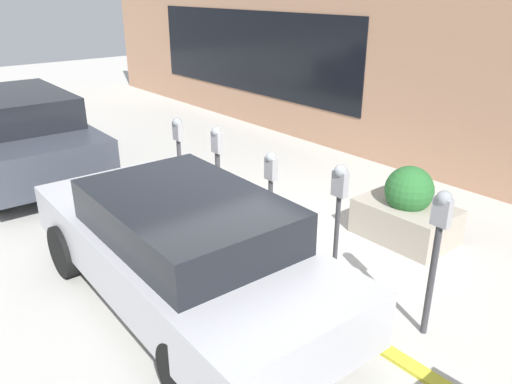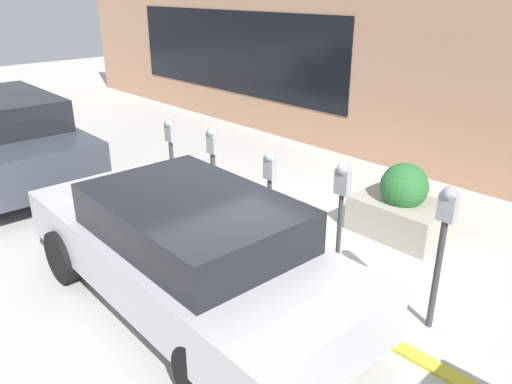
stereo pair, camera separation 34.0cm
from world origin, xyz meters
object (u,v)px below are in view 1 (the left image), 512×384
(parking_meter_farthest, at_px, (178,144))
(parked_car_middle, at_px, (181,245))
(parking_meter_fourth, at_px, (217,159))
(parked_car_rear, at_px, (15,132))
(parking_meter_second, at_px, (339,198))
(parking_meter_middle, at_px, (271,183))
(planter_box, at_px, (407,211))
(parking_meter_nearest, at_px, (438,239))

(parking_meter_farthest, bearing_deg, parked_car_middle, 148.80)
(parking_meter_fourth, xyz_separation_m, parking_meter_farthest, (1.06, 0.01, -0.01))
(parking_meter_farthest, distance_m, parked_car_middle, 2.94)
(parking_meter_farthest, distance_m, parked_car_rear, 3.41)
(parking_meter_second, bearing_deg, parked_car_rear, 14.93)
(parked_car_middle, bearing_deg, parking_meter_farthest, -29.67)
(parking_meter_middle, height_order, parked_car_middle, parking_meter_middle)
(parking_meter_fourth, distance_m, planter_box, 2.75)
(parking_meter_nearest, relative_size, planter_box, 1.22)
(parking_meter_middle, height_order, parking_meter_fourth, parking_meter_fourth)
(parking_meter_nearest, relative_size, parking_meter_fourth, 1.07)
(parked_car_rear, bearing_deg, parked_car_middle, -177.11)
(parking_meter_second, relative_size, parked_car_rear, 0.31)
(parking_meter_middle, bearing_deg, parked_car_middle, 101.06)
(parking_meter_fourth, bearing_deg, parking_meter_nearest, -178.81)
(parking_meter_middle, distance_m, parking_meter_farthest, 2.20)
(parking_meter_second, xyz_separation_m, parked_car_middle, (0.84, 1.54, -0.40))
(parking_meter_second, distance_m, parking_meter_fourth, 2.30)
(parking_meter_second, height_order, parked_car_rear, parked_car_rear)
(parking_meter_fourth, height_order, planter_box, parking_meter_fourth)
(parking_meter_middle, xyz_separation_m, parking_meter_farthest, (2.20, 0.02, 0.01))
(planter_box, bearing_deg, parking_meter_farthest, 27.92)
(planter_box, bearing_deg, parked_car_rear, 28.56)
(parking_meter_nearest, bearing_deg, parked_car_middle, 38.21)
(parking_meter_nearest, distance_m, parking_meter_second, 1.19)
(parking_meter_nearest, bearing_deg, parking_meter_fourth, 1.19)
(planter_box, relative_size, parked_car_middle, 0.29)
(parking_meter_farthest, xyz_separation_m, parked_car_middle, (-2.51, 1.52, -0.25))
(parking_meter_fourth, bearing_deg, parking_meter_middle, -179.21)
(parking_meter_nearest, distance_m, planter_box, 2.21)
(parking_meter_middle, distance_m, parking_meter_fourth, 1.15)
(parking_meter_nearest, relative_size, parked_car_middle, 0.35)
(parking_meter_second, bearing_deg, parking_meter_nearest, -177.22)
(parking_meter_farthest, height_order, planter_box, parking_meter_farthest)
(parking_meter_second, relative_size, planter_box, 1.18)
(parking_meter_nearest, xyz_separation_m, parking_meter_fourth, (3.48, 0.07, -0.10))
(parking_meter_fourth, height_order, parking_meter_farthest, parking_meter_fourth)
(parking_meter_second, distance_m, parking_meter_farthest, 3.35)
(parking_meter_fourth, relative_size, parked_car_rear, 0.30)
(parking_meter_nearest, bearing_deg, planter_box, -49.49)
(parking_meter_fourth, height_order, parked_car_middle, parking_meter_fourth)
(planter_box, bearing_deg, parking_meter_second, 96.23)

